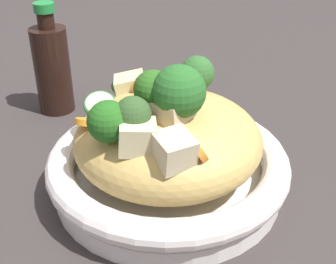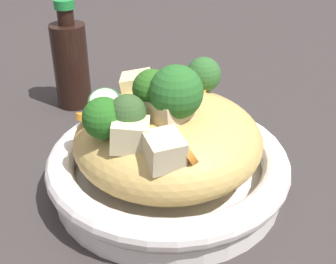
% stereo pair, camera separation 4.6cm
% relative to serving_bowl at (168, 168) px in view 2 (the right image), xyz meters
% --- Properties ---
extents(ground_plane, '(3.00, 3.00, 0.00)m').
position_rel_serving_bowl_xyz_m(ground_plane, '(0.00, 0.00, -0.03)').
color(ground_plane, '#322D2C').
extents(serving_bowl, '(0.26, 0.26, 0.05)m').
position_rel_serving_bowl_xyz_m(serving_bowl, '(0.00, 0.00, 0.00)').
color(serving_bowl, white).
rests_on(serving_bowl, ground_plane).
extents(noodle_heap, '(0.20, 0.20, 0.09)m').
position_rel_serving_bowl_xyz_m(noodle_heap, '(0.00, 0.00, 0.04)').
color(noodle_heap, tan).
rests_on(noodle_heap, serving_bowl).
extents(broccoli_florets, '(0.18, 0.11, 0.07)m').
position_rel_serving_bowl_xyz_m(broccoli_florets, '(0.01, -0.00, 0.09)').
color(broccoli_florets, '#A3BC70').
rests_on(broccoli_florets, serving_bowl).
extents(carrot_coins, '(0.16, 0.14, 0.04)m').
position_rel_serving_bowl_xyz_m(carrot_coins, '(-0.00, -0.02, 0.07)').
color(carrot_coins, orange).
rests_on(carrot_coins, serving_bowl).
extents(zucchini_slices, '(0.11, 0.10, 0.04)m').
position_rel_serving_bowl_xyz_m(zucchini_slices, '(-0.02, -0.05, 0.07)').
color(zucchini_slices, beige).
rests_on(zucchini_slices, serving_bowl).
extents(chicken_chunks, '(0.16, 0.12, 0.04)m').
position_rel_serving_bowl_xyz_m(chicken_chunks, '(0.03, -0.01, 0.07)').
color(chicken_chunks, beige).
rests_on(chicken_chunks, serving_bowl).
extents(soy_sauce_bottle, '(0.05, 0.05, 0.16)m').
position_rel_serving_bowl_xyz_m(soy_sauce_bottle, '(-0.15, -0.20, 0.04)').
color(soy_sauce_bottle, black).
rests_on(soy_sauce_bottle, ground_plane).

